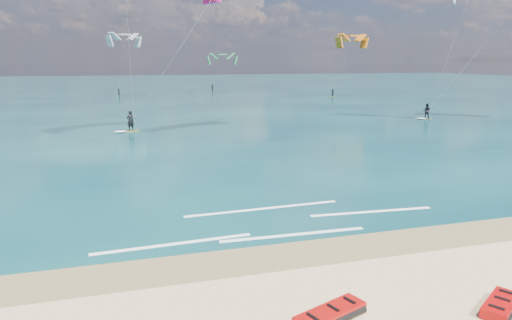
% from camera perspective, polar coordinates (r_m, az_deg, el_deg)
% --- Properties ---
extents(ground, '(320.00, 320.00, 0.00)m').
position_cam_1_polar(ground, '(52.17, -10.23, 4.63)').
color(ground, tan).
rests_on(ground, ground).
extents(wet_sand_strip, '(320.00, 2.40, 0.01)m').
position_cam_1_polar(wet_sand_strip, '(16.81, 3.31, -11.77)').
color(wet_sand_strip, brown).
rests_on(wet_sand_strip, ground).
extents(sea, '(320.00, 200.00, 0.04)m').
position_cam_1_polar(sea, '(115.77, -13.57, 8.67)').
color(sea, '#092A35').
rests_on(sea, ground).
extents(packed_kite_left, '(2.55, 1.75, 0.36)m').
position_cam_1_polar(packed_kite_left, '(13.24, 9.24, -19.10)').
color(packed_kite_left, '#A80C08').
rests_on(packed_kite_left, ground).
extents(packed_kite_right, '(2.10, 1.84, 0.36)m').
position_cam_1_polar(packed_kite_right, '(15.15, 28.23, -16.22)').
color(packed_kite_right, '#AE0807').
rests_on(packed_kite_right, ground).
extents(kitesurfer_main, '(12.36, 8.41, 16.66)m').
position_cam_1_polar(kitesurfer_main, '(43.27, -13.00, 14.53)').
color(kitesurfer_main, gold).
rests_on(kitesurfer_main, sea).
extents(kitesurfer_far, '(10.76, 9.23, 17.09)m').
position_cam_1_polar(kitesurfer_far, '(56.80, 24.42, 13.26)').
color(kitesurfer_far, gold).
rests_on(kitesurfer_far, sea).
extents(shoreline_foam, '(15.19, 3.94, 0.01)m').
position_cam_1_polar(shoreline_foam, '(19.80, 2.76, -7.81)').
color(shoreline_foam, white).
rests_on(shoreline_foam, ground).
extents(distant_kites, '(88.41, 43.29, 11.44)m').
position_cam_1_polar(distant_kites, '(87.80, -18.44, 10.73)').
color(distant_kites, '#F548E5').
rests_on(distant_kites, ground).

